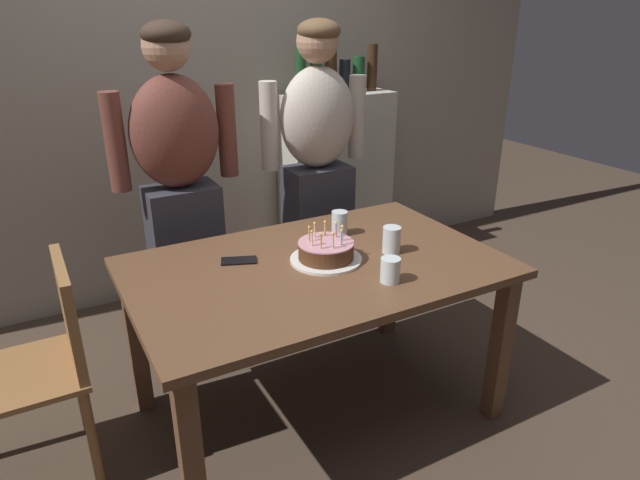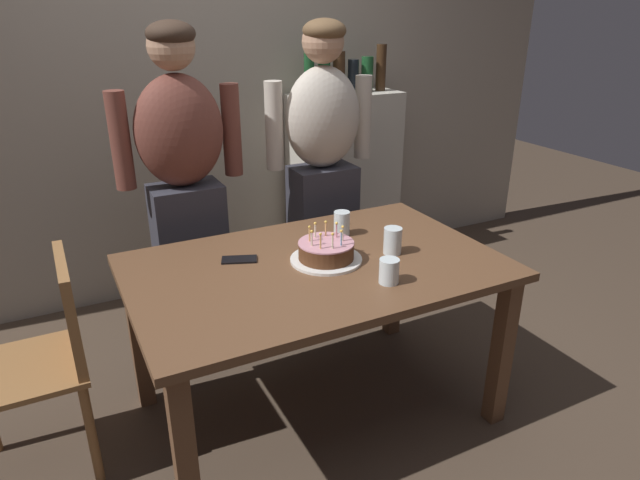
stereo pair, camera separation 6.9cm
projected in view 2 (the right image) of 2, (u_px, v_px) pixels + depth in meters
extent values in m
plane|color=#47382B|center=(316.00, 409.00, 2.56)|extent=(10.00, 10.00, 0.00)
cube|color=#9E9384|center=(200.00, 81.00, 3.33)|extent=(5.20, 0.10, 2.60)
cube|color=brown|center=(316.00, 267.00, 2.28)|extent=(1.50, 0.96, 0.03)
cube|color=brown|center=(185.00, 460.00, 1.80)|extent=(0.07, 0.07, 0.70)
cube|color=brown|center=(502.00, 352.00, 2.37)|extent=(0.07, 0.07, 0.70)
cube|color=brown|center=(138.00, 337.00, 2.48)|extent=(0.07, 0.07, 0.70)
cube|color=brown|center=(394.00, 275.00, 3.05)|extent=(0.07, 0.07, 0.70)
cylinder|color=white|center=(326.00, 259.00, 2.30)|extent=(0.30, 0.30, 0.01)
cylinder|color=#512D19|center=(326.00, 251.00, 2.28)|extent=(0.23, 0.23, 0.07)
cylinder|color=#D18E9E|center=(326.00, 243.00, 2.27)|extent=(0.23, 0.23, 0.01)
cylinder|color=beige|center=(312.00, 239.00, 2.23)|extent=(0.01, 0.01, 0.06)
sphere|color=#F9C64C|center=(312.00, 231.00, 2.21)|extent=(0.01, 0.01, 0.01)
cylinder|color=#EAB266|center=(321.00, 242.00, 2.20)|extent=(0.01, 0.01, 0.06)
sphere|color=#F9C64C|center=(321.00, 234.00, 2.19)|extent=(0.01, 0.01, 0.01)
cylinder|color=beige|center=(333.00, 242.00, 2.20)|extent=(0.01, 0.01, 0.06)
sphere|color=#F9C64C|center=(333.00, 234.00, 2.19)|extent=(0.01, 0.01, 0.01)
cylinder|color=#93B7DB|center=(341.00, 239.00, 2.23)|extent=(0.01, 0.01, 0.06)
sphere|color=#F9C64C|center=(341.00, 231.00, 2.21)|extent=(0.01, 0.01, 0.01)
cylinder|color=beige|center=(343.00, 235.00, 2.27)|extent=(0.01, 0.01, 0.06)
sphere|color=#F9C64C|center=(343.00, 227.00, 2.26)|extent=(0.01, 0.01, 0.01)
cylinder|color=pink|center=(336.00, 231.00, 2.31)|extent=(0.01, 0.01, 0.06)
sphere|color=#F9C64C|center=(337.00, 223.00, 2.29)|extent=(0.01, 0.01, 0.01)
cylinder|color=#EAB266|center=(326.00, 230.00, 2.32)|extent=(0.01, 0.01, 0.06)
sphere|color=#F9C64C|center=(326.00, 222.00, 2.31)|extent=(0.01, 0.01, 0.01)
cylinder|color=beige|center=(315.00, 231.00, 2.31)|extent=(0.01, 0.01, 0.06)
sphere|color=#F9C64C|center=(315.00, 223.00, 2.29)|extent=(0.01, 0.01, 0.01)
cylinder|color=#EAB266|center=(310.00, 235.00, 2.27)|extent=(0.01, 0.01, 0.06)
sphere|color=#F9C64C|center=(309.00, 227.00, 2.26)|extent=(0.01, 0.01, 0.01)
cylinder|color=silver|center=(393.00, 241.00, 2.35)|extent=(0.08, 0.08, 0.11)
cylinder|color=silver|center=(389.00, 271.00, 2.10)|extent=(0.08, 0.08, 0.10)
cylinder|color=silver|center=(342.00, 223.00, 2.54)|extent=(0.07, 0.07, 0.11)
cube|color=black|center=(239.00, 260.00, 2.30)|extent=(0.16, 0.12, 0.01)
cube|color=#33333D|center=(193.00, 272.00, 2.84)|extent=(0.34, 0.23, 0.92)
ellipsoid|color=brown|center=(179.00, 131.00, 2.56)|extent=(0.41, 0.27, 0.52)
sphere|color=tan|center=(171.00, 46.00, 2.42)|extent=(0.21, 0.21, 0.21)
ellipsoid|color=#38281E|center=(171.00, 34.00, 2.39)|extent=(0.21, 0.21, 0.12)
cylinder|color=brown|center=(232.00, 130.00, 2.71)|extent=(0.09, 0.09, 0.44)
cylinder|color=brown|center=(120.00, 141.00, 2.49)|extent=(0.09, 0.09, 0.44)
cube|color=#33333D|center=(323.00, 246.00, 3.15)|extent=(0.34, 0.23, 0.92)
ellipsoid|color=beige|center=(323.00, 118.00, 2.87)|extent=(0.41, 0.27, 0.52)
sphere|color=tan|center=(323.00, 42.00, 2.73)|extent=(0.21, 0.21, 0.21)
ellipsoid|color=brown|center=(324.00, 30.00, 2.70)|extent=(0.21, 0.21, 0.12)
cylinder|color=beige|center=(363.00, 118.00, 3.02)|extent=(0.09, 0.09, 0.44)
cylinder|color=beige|center=(274.00, 126.00, 2.80)|extent=(0.09, 0.09, 0.44)
cube|color=olive|center=(25.00, 370.00, 2.08)|extent=(0.42, 0.42, 0.02)
cube|color=olive|center=(70.00, 309.00, 2.07)|extent=(0.04, 0.40, 0.40)
cylinder|color=olive|center=(82.00, 381.00, 2.39)|extent=(0.04, 0.04, 0.45)
cylinder|color=olive|center=(92.00, 434.00, 2.09)|extent=(0.04, 0.04, 0.45)
cube|color=beige|center=(344.00, 183.00, 3.79)|extent=(0.73, 0.30, 1.20)
cylinder|color=#194723|center=(309.00, 71.00, 3.39)|extent=(0.06, 0.06, 0.30)
cylinder|color=#194723|center=(324.00, 73.00, 3.44)|extent=(0.08, 0.08, 0.27)
cylinder|color=#382314|center=(339.00, 73.00, 3.49)|extent=(0.08, 0.08, 0.26)
cylinder|color=black|center=(353.00, 76.00, 3.54)|extent=(0.07, 0.07, 0.20)
cylinder|color=#194723|center=(367.00, 74.00, 3.58)|extent=(0.08, 0.08, 0.22)
cylinder|color=#382314|center=(381.00, 68.00, 3.61)|extent=(0.07, 0.07, 0.29)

